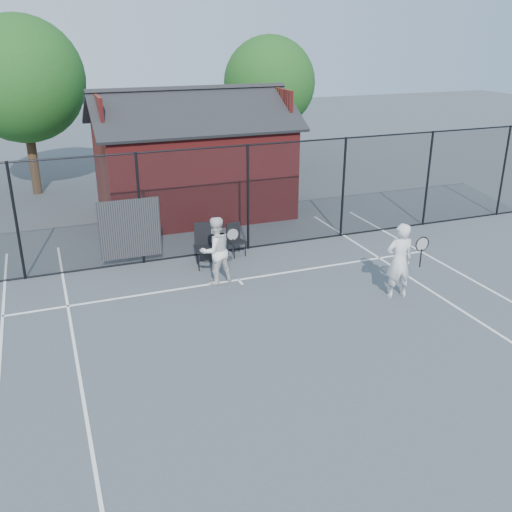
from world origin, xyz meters
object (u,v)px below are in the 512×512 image
object	(u,v)px
waste_bin	(208,247)
player_front	(399,261)
clubhouse	(193,166)
player_back	(215,250)
chair_right	(206,247)
chair_left	(237,240)

from	to	relation	value
waste_bin	player_front	bearing A→B (deg)	-47.88
clubhouse	waste_bin	bearing A→B (deg)	-100.27
clubhouse	player_front	xyz separation A→B (m)	(2.66, -8.22, -0.70)
player_front	player_back	xyz separation A→B (m)	(-3.72, 2.30, -0.06)
player_back	chair_right	xyz separation A→B (m)	(0.06, 1.03, -0.28)
player_front	waste_bin	distance (m)	5.18
waste_bin	chair_left	bearing A→B (deg)	0.00
player_front	chair_right	xyz separation A→B (m)	(-3.66, 3.32, -0.34)
player_back	player_front	bearing A→B (deg)	-31.71
player_front	chair_right	bearing A→B (deg)	137.76
player_front	waste_bin	size ratio (longest dim) A/B	2.58
chair_right	clubhouse	bearing A→B (deg)	88.00
clubhouse	chair_left	bearing A→B (deg)	-89.81
chair_left	chair_right	distance (m)	1.14
player_front	player_back	distance (m)	4.37
player_front	player_back	bearing A→B (deg)	148.29
clubhouse	player_front	bearing A→B (deg)	-72.08
player_front	chair_right	distance (m)	4.95
clubhouse	player_front	size ratio (longest dim) A/B	3.59
clubhouse	waste_bin	size ratio (longest dim) A/B	9.26
chair_left	player_front	bearing A→B (deg)	-66.63
player_front	player_back	world-z (taller)	player_front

